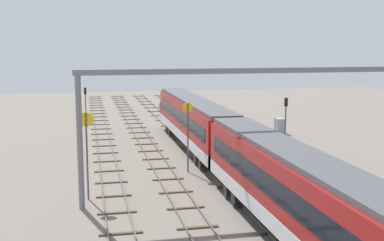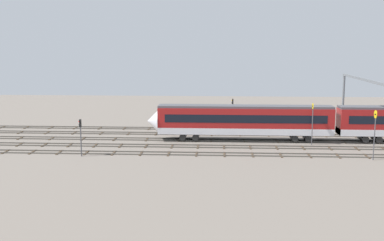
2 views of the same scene
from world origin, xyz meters
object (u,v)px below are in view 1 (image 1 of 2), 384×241
(speed_sign_mid_trackside, at_px, (188,129))
(signal_light_trackside_departure, at_px, (286,113))
(overhead_gantry, at_px, (249,98))
(speed_sign_near_foreground, at_px, (87,143))
(relay_cabinet, at_px, (280,126))
(train, at_px, (226,146))
(signal_light_trackside_approach, at_px, (85,99))

(speed_sign_mid_trackside, relative_size, signal_light_trackside_departure, 1.21)
(overhead_gantry, distance_m, speed_sign_mid_trackside, 8.48)
(speed_sign_near_foreground, xyz_separation_m, signal_light_trackside_departure, (15.73, -20.52, -0.75))
(speed_sign_near_foreground, distance_m, relay_cabinet, 30.07)
(overhead_gantry, distance_m, speed_sign_near_foreground, 11.04)
(speed_sign_near_foreground, xyz_separation_m, relay_cabinet, (20.48, -21.82, -2.93))
(speed_sign_near_foreground, xyz_separation_m, speed_sign_mid_trackside, (5.55, -7.91, -0.27))
(relay_cabinet, bearing_deg, overhead_gantry, 153.07)
(train, xyz_separation_m, overhead_gantry, (-4.41, -0.22, 4.09))
(train, xyz_separation_m, signal_light_trackside_approach, (31.91, 10.31, 0.29))
(signal_light_trackside_departure, distance_m, relay_cabinet, 5.38)
(speed_sign_mid_trackside, xyz_separation_m, signal_light_trackside_departure, (10.18, -12.61, -0.47))
(signal_light_trackside_approach, bearing_deg, speed_sign_mid_trackside, -164.58)
(train, height_order, overhead_gantry, overhead_gantry)
(train, relative_size, signal_light_trackside_approach, 11.19)
(signal_light_trackside_departure, bearing_deg, signal_light_trackside_approach, 47.69)
(signal_light_trackside_approach, bearing_deg, speed_sign_near_foreground, -179.90)
(train, xyz_separation_m, signal_light_trackside_departure, (13.18, -10.27, 0.39))
(train, relative_size, signal_light_trackside_departure, 10.80)
(signal_light_trackside_departure, height_order, relay_cabinet, signal_light_trackside_departure)
(speed_sign_mid_trackside, bearing_deg, relay_cabinet, -42.97)
(speed_sign_mid_trackside, xyz_separation_m, signal_light_trackside_approach, (28.91, 7.97, -0.57))
(signal_light_trackside_approach, bearing_deg, signal_light_trackside_departure, -132.31)
(overhead_gantry, bearing_deg, train, 2.89)
(overhead_gantry, bearing_deg, relay_cabinet, -26.93)
(train, distance_m, signal_light_trackside_departure, 16.71)
(speed_sign_mid_trackside, relative_size, signal_light_trackside_approach, 1.25)
(overhead_gantry, height_order, speed_sign_mid_trackside, overhead_gantry)
(signal_light_trackside_approach, distance_m, relay_cabinet, 26.05)
(speed_sign_near_foreground, relative_size, relay_cabinet, 3.38)
(speed_sign_near_foreground, bearing_deg, speed_sign_mid_trackside, -54.94)
(overhead_gantry, bearing_deg, signal_light_trackside_approach, 16.17)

